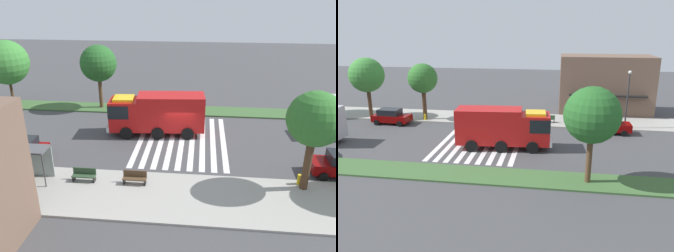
% 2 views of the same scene
% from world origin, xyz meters
% --- Properties ---
extents(ground_plane, '(120.00, 120.00, 0.00)m').
position_xyz_m(ground_plane, '(0.00, 0.00, 0.00)').
color(ground_plane, '#424244').
extents(sidewalk, '(60.00, 5.52, 0.14)m').
position_xyz_m(sidewalk, '(0.00, 8.83, 0.07)').
color(sidewalk, '#9E9B93').
rests_on(sidewalk, ground_plane).
extents(median_strip, '(60.00, 3.00, 0.14)m').
position_xyz_m(median_strip, '(0.00, -7.57, 0.07)').
color(median_strip, '#3D6033').
rests_on(median_strip, ground_plane).
extents(crosswalk, '(7.65, 10.93, 0.01)m').
position_xyz_m(crosswalk, '(-0.18, 0.00, 0.01)').
color(crosswalk, silver).
rests_on(crosswalk, ground_plane).
extents(fire_truck, '(8.81, 3.35, 3.71)m').
position_xyz_m(fire_truck, '(2.35, -1.17, 2.06)').
color(fire_truck, '#B71414').
rests_on(fire_truck, ground_plane).
extents(parked_car_mid, '(4.65, 2.03, 1.75)m').
position_xyz_m(parked_car_mid, '(12.28, 4.87, 0.90)').
color(parked_car_mid, '#720505').
rests_on(parked_car_mid, ground_plane).
extents(bus_stop_shelter, '(3.50, 1.40, 2.46)m').
position_xyz_m(bus_stop_shelter, '(10.01, 7.68, 1.89)').
color(bus_stop_shelter, '#4C4C51').
rests_on(bus_stop_shelter, sidewalk).
extents(bench_near_shelter, '(1.60, 0.50, 0.90)m').
position_xyz_m(bench_near_shelter, '(6.01, 7.66, 0.59)').
color(bench_near_shelter, '#2D472D').
rests_on(bench_near_shelter, sidewalk).
extents(bench_west_of_shelter, '(1.60, 0.50, 0.90)m').
position_xyz_m(bench_west_of_shelter, '(2.50, 7.66, 0.59)').
color(bench_west_of_shelter, '#4C3823').
rests_on(bench_west_of_shelter, sidewalk).
extents(sidewalk_tree_center, '(3.44, 3.44, 6.62)m').
position_xyz_m(sidewalk_tree_center, '(-8.65, 7.07, 4.97)').
color(sidewalk_tree_center, '#47301E').
rests_on(sidewalk_tree_center, sidewalk).
extents(median_tree_west, '(3.90, 3.90, 6.85)m').
position_xyz_m(median_tree_west, '(9.31, -7.57, 5.01)').
color(median_tree_west, '#513823').
rests_on(median_tree_west, median_strip).
extents(median_tree_center, '(4.84, 4.84, 7.20)m').
position_xyz_m(median_tree_center, '(19.67, -7.57, 4.91)').
color(median_tree_center, '#47301E').
rests_on(median_tree_center, median_strip).
extents(fire_hydrant, '(0.28, 0.28, 0.70)m').
position_xyz_m(fire_hydrant, '(-8.49, 6.57, 0.49)').
color(fire_hydrant, gold).
rests_on(fire_hydrant, sidewalk).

